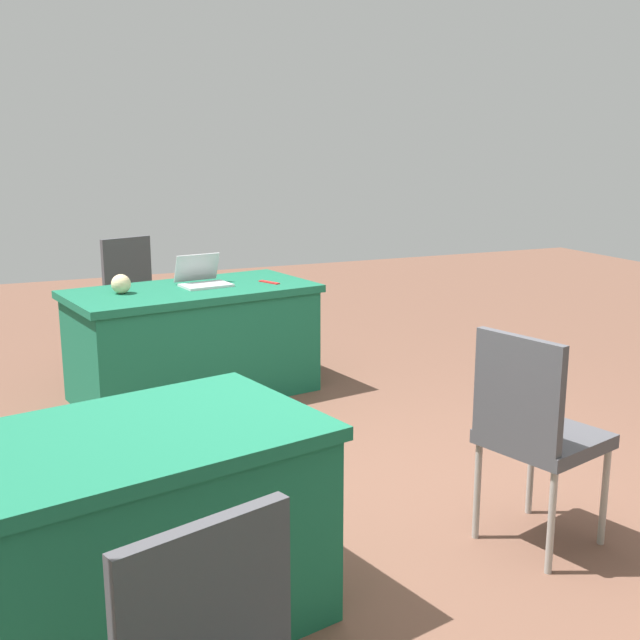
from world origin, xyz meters
TOP-DOWN VIEW (x-y plane):
  - ground_plane at (0.00, 0.00)m, footprint 14.40×14.40m
  - table_foreground at (0.23, -2.08)m, footprint 1.74×1.08m
  - table_mid_right at (1.15, 0.48)m, footprint 1.54×1.10m
  - chair_tucked_left at (-0.55, 0.54)m, footprint 0.54×0.54m
  - chair_aisle at (0.49, -3.38)m, footprint 0.56×0.56m
  - laptop_silver at (0.13, -2.13)m, footprint 0.36×0.34m
  - yarn_ball at (0.69, -2.06)m, footprint 0.13×0.13m
  - scissors_red at (-0.31, -2.05)m, footprint 0.10×0.18m

SIDE VIEW (x-z plane):
  - ground_plane at x=0.00m, z-range 0.00..0.00m
  - table_foreground at x=0.23m, z-range 0.00..0.75m
  - table_mid_right at x=1.15m, z-range 0.00..0.75m
  - chair_tucked_left at x=-0.55m, z-range 0.07..1.02m
  - chair_aisle at x=0.49m, z-range 0.07..1.04m
  - scissors_red at x=-0.31m, z-range 0.75..0.76m
  - laptop_silver at x=0.13m, z-range 0.69..0.89m
  - yarn_ball at x=0.69m, z-range 0.75..0.87m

